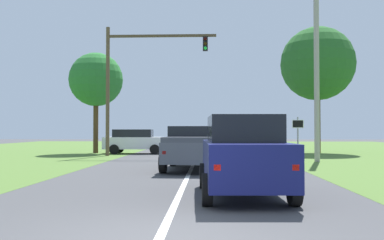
{
  "coord_description": "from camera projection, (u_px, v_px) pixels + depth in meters",
  "views": [
    {
      "loc": [
        0.76,
        -6.54,
        1.66
      ],
      "look_at": [
        -0.22,
        18.18,
        2.26
      ],
      "focal_mm": 39.81,
      "sensor_mm": 36.0,
      "label": 1
    }
  ],
  "objects": [
    {
      "name": "extra_tree_1",
      "position": [
        96.0,
        80.0,
        31.0
      ],
      "size": [
        3.9,
        3.9,
        7.32
      ],
      "color": "#4C351E",
      "rests_on": "ground_plane"
    },
    {
      "name": "lane_centre_stripe",
      "position": [
        163.0,
        230.0,
        7.05
      ],
      "size": [
        0.16,
        41.06,
        0.01
      ],
      "primitive_type": "cube",
      "color": "white",
      "rests_on": "ground_plane"
    },
    {
      "name": "red_suv_near",
      "position": [
        243.0,
        154.0,
        10.77
      ],
      "size": [
        2.27,
        4.57,
        2.03
      ],
      "color": "navy",
      "rests_on": "ground_plane"
    },
    {
      "name": "traffic_light",
      "position": [
        134.0,
        72.0,
        27.64
      ],
      "size": [
        7.19,
        0.4,
        8.4
      ],
      "color": "brown",
      "rests_on": "ground_plane"
    },
    {
      "name": "ground_plane",
      "position": [
        191.0,
        169.0,
        18.04
      ],
      "size": [
        120.0,
        120.0,
        0.0
      ],
      "primitive_type": "plane",
      "color": "#424244"
    },
    {
      "name": "utility_pole_right",
      "position": [
        317.0,
        78.0,
        22.51
      ],
      "size": [
        0.28,
        0.28,
        8.88
      ],
      "primitive_type": "cylinder",
      "color": "#9E998E",
      "rests_on": "ground_plane"
    },
    {
      "name": "oak_tree_right",
      "position": [
        318.0,
        64.0,
        31.59
      ],
      "size": [
        5.46,
        5.46,
        9.35
      ],
      "color": "#4C351E",
      "rests_on": "ground_plane"
    },
    {
      "name": "pickup_truck_lead",
      "position": [
        193.0,
        147.0,
        17.83
      ],
      "size": [
        2.5,
        5.27,
        1.82
      ],
      "color": "#4C515B",
      "rests_on": "ground_plane"
    },
    {
      "name": "keep_moving_sign",
      "position": [
        298.0,
        133.0,
        21.78
      ],
      "size": [
        0.6,
        0.09,
        2.33
      ],
      "color": "gray",
      "rests_on": "ground_plane"
    },
    {
      "name": "crossing_suv_far",
      "position": [
        136.0,
        141.0,
        30.19
      ],
      "size": [
        4.55,
        2.11,
        1.72
      ],
      "color": "silver",
      "rests_on": "ground_plane"
    }
  ]
}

